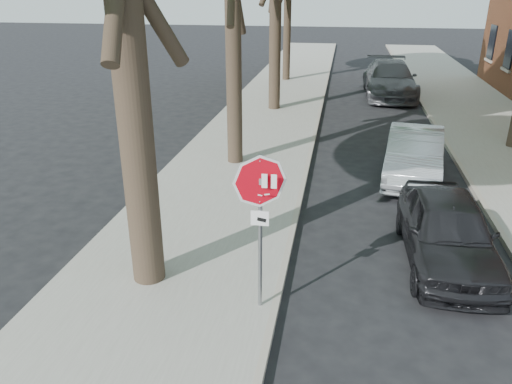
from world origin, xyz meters
TOP-DOWN VIEW (x-y plane):
  - ground at (0.00, 0.00)m, footprint 120.00×120.00m
  - sidewalk_left at (-2.50, 12.00)m, footprint 4.00×55.00m
  - sidewalk_right at (6.00, 12.00)m, footprint 4.00×55.00m
  - curb_left at (-0.45, 12.00)m, footprint 0.12×55.00m
  - curb_right at (3.95, 12.00)m, footprint 0.12×55.00m
  - stop_sign at (-0.70, -0.03)m, footprint 0.76×0.34m
  - car_a at (2.55, 2.20)m, footprint 1.66×3.95m
  - car_b at (2.47, 6.79)m, footprint 1.98×4.26m
  - car_c at (2.60, 17.90)m, footprint 2.41×5.67m

SIDE VIEW (x-z plane):
  - ground at x=0.00m, z-range 0.00..0.00m
  - sidewalk_left at x=-2.50m, z-range 0.00..0.12m
  - sidewalk_right at x=6.00m, z-range 0.00..0.12m
  - curb_left at x=-0.45m, z-range 0.00..0.13m
  - curb_right at x=3.95m, z-range 0.00..0.13m
  - car_a at x=2.55m, z-range 0.00..1.34m
  - car_b at x=2.47m, z-range 0.00..1.35m
  - car_c at x=2.60m, z-range 0.00..1.63m
  - stop_sign at x=-0.70m, z-range 0.64..3.25m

